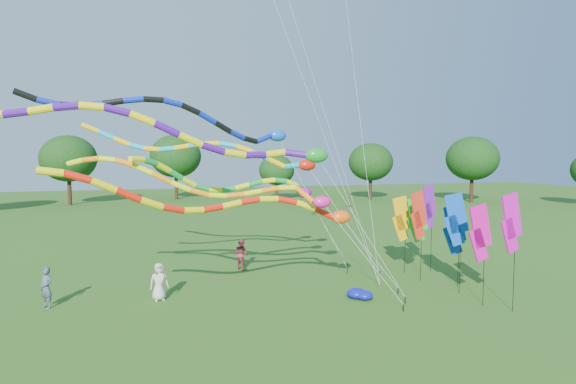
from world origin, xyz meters
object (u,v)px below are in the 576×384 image
object	(u,v)px
tube_kite_red	(245,205)
person_b	(46,288)
tube_kite_orange	(227,187)
person_a	(159,282)
blue_nylon_heap	(363,293)
person_c	(242,254)

from	to	relation	value
tube_kite_red	person_b	world-z (taller)	tube_kite_red
tube_kite_orange	person_a	bearing A→B (deg)	161.25
tube_kite_red	tube_kite_orange	xyz separation A→B (m)	(-0.53, 1.14, 0.67)
blue_nylon_heap	person_b	distance (m)	13.65
person_c	person_b	bearing A→B (deg)	87.31
tube_kite_orange	person_a	distance (m)	5.51
tube_kite_orange	blue_nylon_heap	size ratio (longest dim) A/B	11.84
tube_kite_red	person_c	world-z (taller)	tube_kite_red
tube_kite_red	person_b	distance (m)	9.28
tube_kite_red	person_c	distance (m)	8.84
tube_kite_orange	person_a	xyz separation A→B (m)	(-2.67, 2.15, -4.31)
person_b	tube_kite_orange	bearing A→B (deg)	27.28
tube_kite_red	tube_kite_orange	size ratio (longest dim) A/B	1.10
person_a	tube_kite_red	bearing A→B (deg)	-54.18
person_a	person_c	bearing A→B (deg)	36.18
tube_kite_red	person_a	xyz separation A→B (m)	(-3.20, 3.29, -3.64)
blue_nylon_heap	person_c	world-z (taller)	person_c
tube_kite_orange	person_b	xyz separation A→B (m)	(-7.25, 2.42, -4.27)
person_a	person_b	distance (m)	4.58
blue_nylon_heap	person_c	xyz separation A→B (m)	(-4.10, 7.01, 0.65)
person_a	blue_nylon_heap	bearing A→B (deg)	-23.49
person_a	person_b	world-z (taller)	person_b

